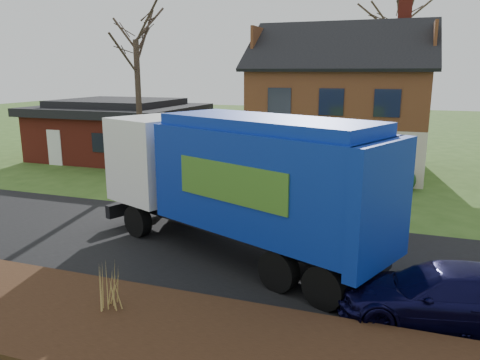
% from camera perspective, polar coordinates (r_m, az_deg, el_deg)
% --- Properties ---
extents(ground, '(120.00, 120.00, 0.00)m').
position_cam_1_polar(ground, '(15.02, -3.37, -8.21)').
color(ground, '#33531B').
rests_on(ground, ground).
extents(road, '(80.00, 7.00, 0.02)m').
position_cam_1_polar(road, '(15.02, -3.37, -8.17)').
color(road, black).
rests_on(road, ground).
extents(mulch_verge, '(80.00, 3.50, 0.30)m').
position_cam_1_polar(mulch_verge, '(10.76, -14.89, -16.94)').
color(mulch_verge, black).
rests_on(mulch_verge, ground).
extents(main_house, '(12.95, 8.95, 9.26)m').
position_cam_1_polar(main_house, '(27.12, 11.18, 9.87)').
color(main_house, beige).
rests_on(main_house, ground).
extents(ranch_house, '(9.80, 8.20, 3.70)m').
position_cam_1_polar(ranch_house, '(31.44, -14.51, 6.06)').
color(ranch_house, maroon).
rests_on(ranch_house, ground).
extents(garbage_truck, '(10.15, 6.27, 4.24)m').
position_cam_1_polar(garbage_truck, '(13.72, -0.10, 0.44)').
color(garbage_truck, black).
rests_on(garbage_truck, ground).
extents(silver_sedan, '(5.48, 3.17, 1.71)m').
position_cam_1_polar(silver_sedan, '(17.83, 0.24, -1.84)').
color(silver_sedan, '#AFB0B7').
rests_on(silver_sedan, ground).
extents(navy_wagon, '(4.83, 2.55, 1.33)m').
position_cam_1_polar(navy_wagon, '(11.49, 23.64, -12.72)').
color(navy_wagon, black).
rests_on(navy_wagon, ground).
extents(tree_front_west, '(3.26, 3.26, 9.68)m').
position_cam_1_polar(tree_front_west, '(24.50, -12.73, 18.73)').
color(tree_front_west, '#3A2C23').
rests_on(tree_front_west, ground).
extents(tree_back, '(3.74, 3.74, 11.85)m').
position_cam_1_polar(tree_back, '(33.87, 19.20, 19.94)').
color(tree_back, '#453629').
rests_on(tree_back, ground).
extents(grass_clump_mid, '(0.37, 0.30, 1.03)m').
position_cam_1_polar(grass_clump_mid, '(10.98, -15.26, -12.41)').
color(grass_clump_mid, '#AC924B').
rests_on(grass_clump_mid, mulch_verge).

